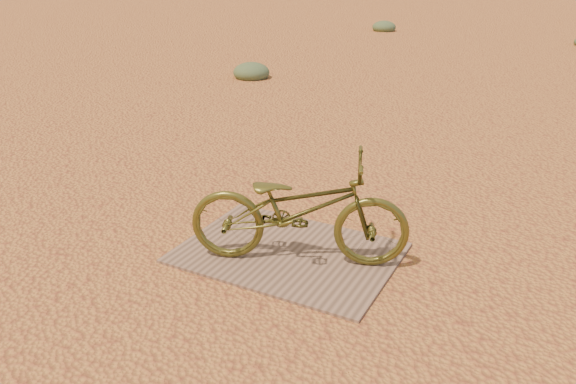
% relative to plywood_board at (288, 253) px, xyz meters
% --- Properties ---
extents(ground, '(120.00, 120.00, 0.00)m').
position_rel_plywood_board_xyz_m(ground, '(0.43, 0.07, -0.01)').
color(ground, '#BE833D').
rests_on(ground, ground).
extents(plywood_board, '(1.62, 1.16, 0.02)m').
position_rel_plywood_board_xyz_m(plywood_board, '(0.00, 0.00, 0.00)').
color(plywood_board, '#826555').
rests_on(plywood_board, ground).
extents(bicycle, '(1.68, 1.10, 0.84)m').
position_rel_plywood_board_xyz_m(bicycle, '(0.13, -0.08, 0.43)').
color(bicycle, '#4C4D1C').
rests_on(bicycle, plywood_board).
extents(kale_a, '(0.68, 0.68, 0.37)m').
position_rel_plywood_board_xyz_m(kale_a, '(-3.74, 5.61, -0.01)').
color(kale_a, '#546C47').
rests_on(kale_a, ground).
extents(kale_c, '(0.70, 0.70, 0.39)m').
position_rel_plywood_board_xyz_m(kale_c, '(-3.86, 13.48, -0.01)').
color(kale_c, '#546C47').
rests_on(kale_c, ground).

